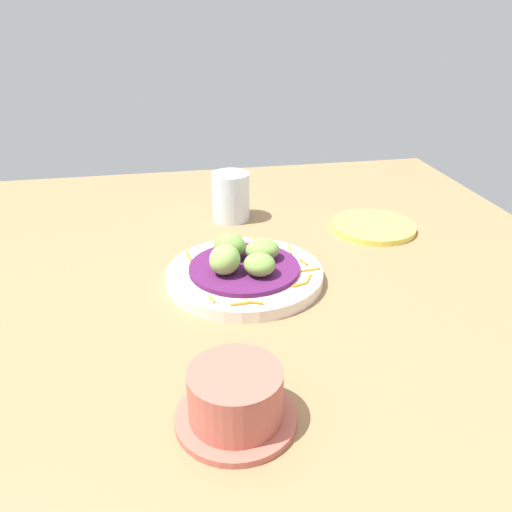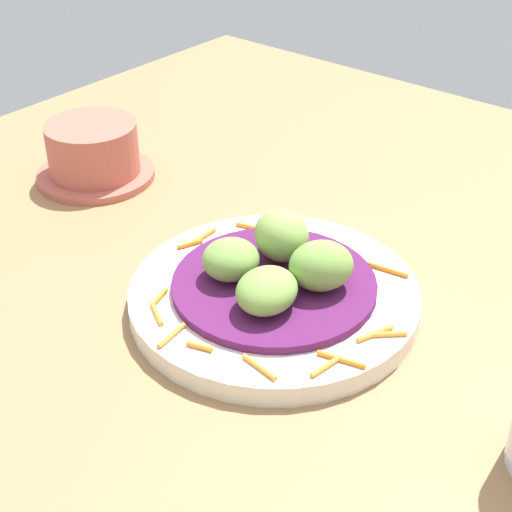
% 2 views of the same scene
% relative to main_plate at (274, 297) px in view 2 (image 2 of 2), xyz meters
% --- Properties ---
extents(table_surface, '(1.10, 1.10, 0.02)m').
position_rel_main_plate_xyz_m(table_surface, '(0.02, 0.03, -0.02)').
color(table_surface, '#936D47').
rests_on(table_surface, ground).
extents(main_plate, '(0.24, 0.24, 0.02)m').
position_rel_main_plate_xyz_m(main_plate, '(0.00, 0.00, 0.00)').
color(main_plate, silver).
rests_on(main_plate, table_surface).
extents(cabbage_bed, '(0.17, 0.17, 0.01)m').
position_rel_main_plate_xyz_m(cabbage_bed, '(0.00, 0.00, 0.01)').
color(cabbage_bed, '#51194C').
rests_on(cabbage_bed, main_plate).
extents(carrot_garnish, '(0.20, 0.22, 0.00)m').
position_rel_main_plate_xyz_m(carrot_garnish, '(0.03, 0.02, 0.01)').
color(carrot_garnish, orange).
rests_on(carrot_garnish, main_plate).
extents(guac_scoop_left, '(0.06, 0.05, 0.03)m').
position_rel_main_plate_xyz_m(guac_scoop_left, '(0.03, 0.02, 0.03)').
color(guac_scoop_left, '#759E47').
rests_on(guac_scoop_left, cabbage_bed).
extents(guac_scoop_center, '(0.07, 0.07, 0.04)m').
position_rel_main_plate_xyz_m(guac_scoop_center, '(-0.02, 0.03, 0.04)').
color(guac_scoop_center, '#759E47').
rests_on(guac_scoop_center, cabbage_bed).
extents(guac_scoop_right, '(0.06, 0.07, 0.04)m').
position_rel_main_plate_xyz_m(guac_scoop_right, '(-0.03, -0.02, 0.04)').
color(guac_scoop_right, '#84A851').
rests_on(guac_scoop_right, cabbage_bed).
extents(guac_scoop_back, '(0.07, 0.06, 0.03)m').
position_rel_main_plate_xyz_m(guac_scoop_back, '(0.02, -0.03, 0.03)').
color(guac_scoop_back, '#759E47').
rests_on(guac_scoop_back, cabbage_bed).
extents(terracotta_bowl, '(0.13, 0.13, 0.06)m').
position_rel_main_plate_xyz_m(terracotta_bowl, '(-0.06, -0.29, 0.02)').
color(terracotta_bowl, '#B75B4C').
rests_on(terracotta_bowl, table_surface).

